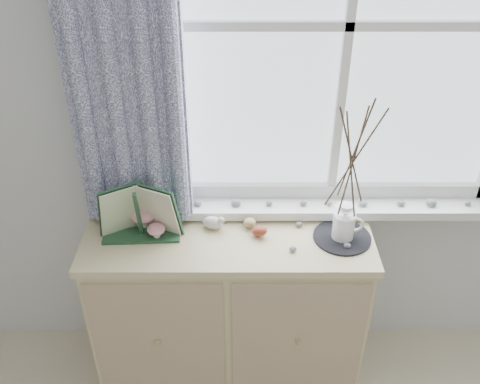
{
  "coord_description": "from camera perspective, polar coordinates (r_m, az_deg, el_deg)",
  "views": [
    {
      "loc": [
        -0.1,
        0.02,
        2.23
      ],
      "look_at": [
        -0.1,
        1.7,
        1.1
      ],
      "focal_mm": 40.0,
      "sensor_mm": 36.0,
      "label": 1
    }
  ],
  "objects": [
    {
      "name": "wooden_eggs",
      "position": [
        2.25,
        1.04,
        -3.21
      ],
      "size": [
        0.13,
        0.17,
        0.07
      ],
      "color": "tan",
      "rests_on": "sideboard"
    },
    {
      "name": "sideboard",
      "position": [
        2.5,
        -1.17,
        -12.33
      ],
      "size": [
        1.2,
        0.45,
        0.85
      ],
      "color": "beige",
      "rests_on": "ground"
    },
    {
      "name": "toadstool_cluster",
      "position": [
        2.24,
        -9.94,
        -2.83
      ],
      "size": [
        0.15,
        0.16,
        0.1
      ],
      "color": "white",
      "rests_on": "sideboard"
    },
    {
      "name": "sideboard_pebbles",
      "position": [
        2.22,
        6.6,
        -4.48
      ],
      "size": [
        0.33,
        0.23,
        0.02
      ],
      "color": "gray",
      "rests_on": "sideboard"
    },
    {
      "name": "twig_pitcher",
      "position": [
        2.03,
        11.96,
        3.73
      ],
      "size": [
        0.24,
        0.24,
        0.67
      ],
      "rotation": [
        0.0,
        0.0,
        0.02
      ],
      "color": "white",
      "rests_on": "crocheted_doily"
    },
    {
      "name": "crocheted_doily",
      "position": [
        2.24,
        10.83,
        -4.75
      ],
      "size": [
        0.24,
        0.24,
        0.01
      ],
      "primitive_type": "cylinder",
      "color": "black",
      "rests_on": "sideboard"
    },
    {
      "name": "botanical_book",
      "position": [
        2.15,
        -10.87,
        -2.55
      ],
      "size": [
        0.37,
        0.15,
        0.25
      ],
      "primitive_type": null,
      "rotation": [
        0.0,
        0.0,
        0.05
      ],
      "color": "#1F4128",
      "rests_on": "sideboard"
    },
    {
      "name": "songbird_figurine",
      "position": [
        2.24,
        -2.92,
        -3.23
      ],
      "size": [
        0.13,
        0.08,
        0.06
      ],
      "primitive_type": null,
      "rotation": [
        0.0,
        0.0,
        -0.26
      ],
      "color": "silver",
      "rests_on": "sideboard"
    }
  ]
}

